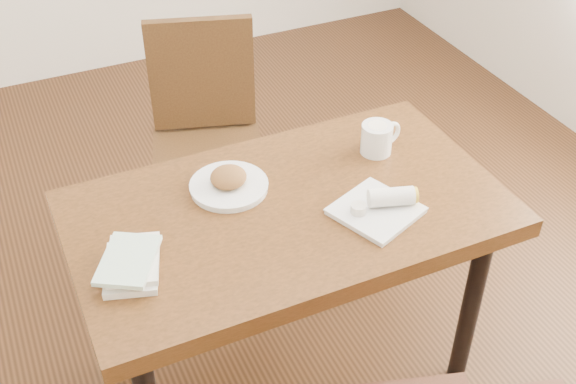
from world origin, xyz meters
name	(u,v)px	position (x,y,z in m)	size (l,w,h in m)	color
ground	(288,371)	(0.00, 0.00, -0.01)	(4.00, 5.00, 0.01)	#472814
table	(288,229)	(0.00, 0.00, 0.66)	(1.26, 0.72, 0.75)	brown
chair_far	(206,129)	(0.01, 0.78, 0.55)	(0.52, 0.52, 0.95)	#482F14
plate_scone	(229,183)	(-0.13, 0.14, 0.77)	(0.24, 0.24, 0.07)	white
coffee_mug	(378,138)	(0.37, 0.13, 0.80)	(0.15, 0.10, 0.10)	white
plate_burrito	(381,206)	(0.23, -0.14, 0.77)	(0.28, 0.28, 0.07)	white
book_stack	(131,263)	(-0.48, -0.08, 0.78)	(0.21, 0.24, 0.05)	white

